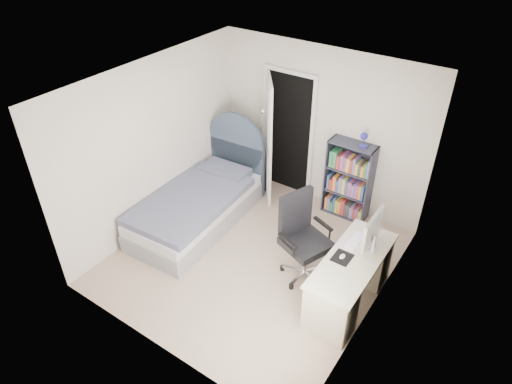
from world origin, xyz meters
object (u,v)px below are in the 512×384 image
Objects in this scene: bed at (200,203)px; office_chair at (302,233)px; floor_lamp at (261,159)px; bookcase at (348,182)px; desk at (350,278)px; nightstand at (249,161)px.

bed is 1.85m from office_chair.
floor_lamp is 1.45m from bookcase.
floor_lamp is 2.66m from desk.
nightstand is 3.06m from desk.
bookcase is at bearing 91.75° from office_chair.
nightstand is 1.82m from bookcase.
bed is 3.97× the size of nightstand.
bookcase reaches higher than office_chair.
floor_lamp is at bearing 147.75° from desk.
floor_lamp is (0.33, 1.17, 0.31)m from bed.
bed is at bearing 175.93° from office_chair.
office_chair is (1.48, -1.30, 0.04)m from floor_lamp.
bed is at bearing -141.83° from bookcase.
office_chair is at bearing 171.16° from desk.
bookcase reaches higher than nightstand.
floor_lamp is at bearing 138.84° from office_chair.
bookcase is (1.44, 0.22, -0.04)m from floor_lamp.
office_chair reaches higher than desk.
floor_lamp is 1.05× the size of desk.
floor_lamp is at bearing -171.20° from bookcase.
bed is 1.91× the size of office_chair.
bookcase is at bearing 38.17° from bed.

